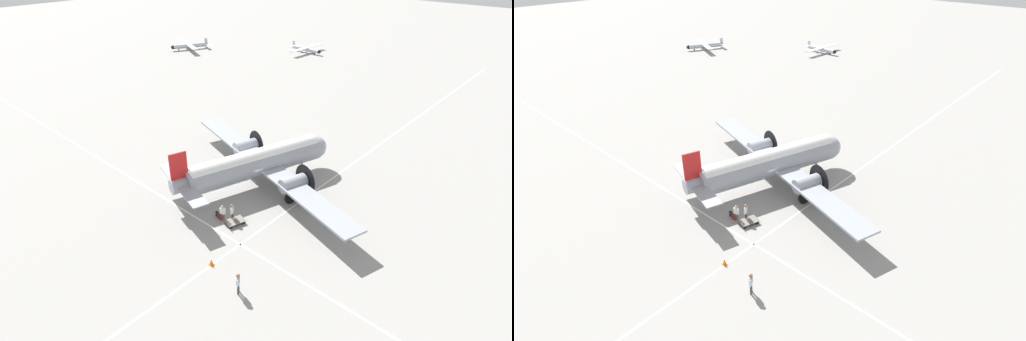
% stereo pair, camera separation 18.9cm
% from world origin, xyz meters
% --- Properties ---
extents(ground_plane, '(300.00, 300.00, 0.00)m').
position_xyz_m(ground_plane, '(0.00, 0.00, 0.00)').
color(ground_plane, gray).
extents(apron_line_eastwest, '(120.00, 0.16, 0.01)m').
position_xyz_m(apron_line_eastwest, '(0.00, 7.69, 0.00)').
color(apron_line_eastwest, silver).
rests_on(apron_line_eastwest, ground_plane).
extents(apron_line_northsouth, '(0.16, 120.00, 0.01)m').
position_xyz_m(apron_line_northsouth, '(-5.14, 0.00, 0.00)').
color(apron_line_northsouth, silver).
rests_on(apron_line_northsouth, ground_plane).
extents(airliner_main, '(25.49, 17.46, 5.71)m').
position_xyz_m(airliner_main, '(-0.13, -0.40, 2.49)').
color(airliner_main, '#9399A3').
rests_on(airliner_main, ground_plane).
extents(crew_foreground, '(0.39, 0.53, 1.80)m').
position_xyz_m(crew_foreground, '(-8.58, 11.50, 1.10)').
color(crew_foreground, '#473D2D').
rests_on(crew_foreground, ground_plane).
extents(passenger_boarding, '(0.53, 0.30, 1.64)m').
position_xyz_m(passenger_boarding, '(-1.84, 6.44, 1.01)').
color(passenger_boarding, '#473D2D').
rests_on(passenger_boarding, ground_plane).
extents(ramp_agent, '(0.35, 0.52, 1.70)m').
position_xyz_m(ramp_agent, '(-2.40, 5.83, 1.04)').
color(ramp_agent, '#2D2D33').
rests_on(ramp_agent, ground_plane).
extents(suitcase_near_door, '(0.48, 0.17, 0.52)m').
position_xyz_m(suitcase_near_door, '(-1.46, 6.40, 0.24)').
color(suitcase_near_door, maroon).
rests_on(suitcase_near_door, ground_plane).
extents(suitcase_upright_spare, '(0.37, 0.13, 0.53)m').
position_xyz_m(suitcase_upright_spare, '(-0.98, 6.29, 0.25)').
color(suitcase_upright_spare, '#232328').
rests_on(suitcase_upright_spare, ground_plane).
extents(baggage_cart, '(1.52, 1.90, 0.56)m').
position_xyz_m(baggage_cart, '(-2.89, 6.02, 0.27)').
color(baggage_cart, '#6B665B').
rests_on(baggage_cart, ground_plane).
extents(light_aircraft_distant, '(10.82, 8.43, 2.16)m').
position_xyz_m(light_aircraft_distant, '(49.29, -32.79, 0.87)').
color(light_aircraft_distant, '#B7BCC6').
rests_on(light_aircraft_distant, ground_plane).
extents(light_aircraft_taxiing, '(7.76, 10.49, 2.01)m').
position_xyz_m(light_aircraft_taxiing, '(27.81, -47.84, 0.83)').
color(light_aircraft_taxiing, '#B7BCC6').
rests_on(light_aircraft_taxiing, ground_plane).
extents(traffic_cone, '(0.39, 0.39, 0.51)m').
position_xyz_m(traffic_cone, '(-5.10, 10.85, 0.24)').
color(traffic_cone, orange).
rests_on(traffic_cone, ground_plane).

